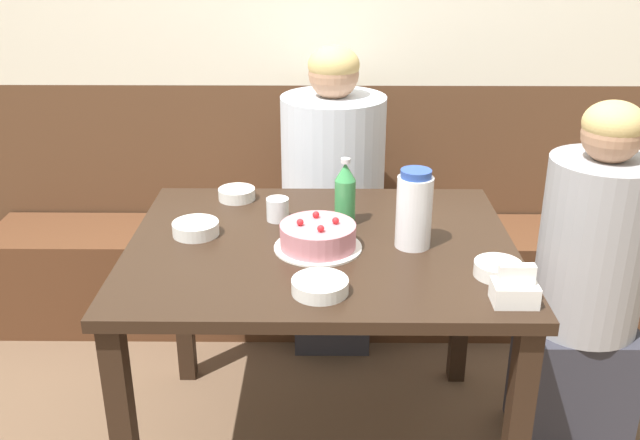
{
  "coord_description": "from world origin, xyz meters",
  "views": [
    {
      "loc": [
        0.02,
        -1.9,
        1.63
      ],
      "look_at": [
        -0.0,
        0.05,
        0.81
      ],
      "focal_mm": 40.0,
      "sensor_mm": 36.0,
      "label": 1
    }
  ],
  "objects_px": {
    "bench_seat": "(323,276)",
    "bowl_soup_white": "(237,194)",
    "birthday_cake": "(318,237)",
    "water_pitcher": "(414,210)",
    "napkin_holder": "(515,289)",
    "person_pale_blue_shirt": "(585,296)",
    "bowl_rice_small": "(196,228)",
    "bowl_side_dish": "(319,286)",
    "soju_bottle": "(345,193)",
    "bowl_sauce_shallow": "(498,269)",
    "person_teal_shirt": "(333,201)",
    "glass_water_tall": "(278,209)"
  },
  "relations": [
    {
      "from": "bench_seat",
      "to": "bowl_rice_small",
      "type": "bearing_deg",
      "value": -115.88
    },
    {
      "from": "birthday_cake",
      "to": "napkin_holder",
      "type": "relative_size",
      "value": 2.31
    },
    {
      "from": "water_pitcher",
      "to": "bowl_soup_white",
      "type": "xyz_separation_m",
      "value": [
        -0.55,
        0.37,
        -0.09
      ]
    },
    {
      "from": "soju_bottle",
      "to": "person_pale_blue_shirt",
      "type": "bearing_deg",
      "value": -6.13
    },
    {
      "from": "birthday_cake",
      "to": "water_pitcher",
      "type": "bearing_deg",
      "value": 4.3
    },
    {
      "from": "napkin_holder",
      "to": "person_pale_blue_shirt",
      "type": "relative_size",
      "value": 0.09
    },
    {
      "from": "water_pitcher",
      "to": "napkin_holder",
      "type": "relative_size",
      "value": 2.11
    },
    {
      "from": "bowl_soup_white",
      "to": "person_pale_blue_shirt",
      "type": "height_order",
      "value": "person_pale_blue_shirt"
    },
    {
      "from": "soju_bottle",
      "to": "bowl_sauce_shallow",
      "type": "xyz_separation_m",
      "value": [
        0.4,
        -0.35,
        -0.08
      ]
    },
    {
      "from": "soju_bottle",
      "to": "person_pale_blue_shirt",
      "type": "height_order",
      "value": "person_pale_blue_shirt"
    },
    {
      "from": "bench_seat",
      "to": "bowl_side_dish",
      "type": "relative_size",
      "value": 19.17
    },
    {
      "from": "napkin_holder",
      "to": "soju_bottle",
      "type": "bearing_deg",
      "value": 129.5
    },
    {
      "from": "birthday_cake",
      "to": "glass_water_tall",
      "type": "bearing_deg",
      "value": 121.77
    },
    {
      "from": "water_pitcher",
      "to": "bowl_soup_white",
      "type": "distance_m",
      "value": 0.67
    },
    {
      "from": "bowl_rice_small",
      "to": "bowl_sauce_shallow",
      "type": "distance_m",
      "value": 0.89
    },
    {
      "from": "birthday_cake",
      "to": "water_pitcher",
      "type": "xyz_separation_m",
      "value": [
        0.27,
        0.02,
        0.08
      ]
    },
    {
      "from": "napkin_holder",
      "to": "glass_water_tall",
      "type": "relative_size",
      "value": 1.52
    },
    {
      "from": "bowl_sauce_shallow",
      "to": "bowl_side_dish",
      "type": "bearing_deg",
      "value": -168.33
    },
    {
      "from": "bench_seat",
      "to": "bowl_sauce_shallow",
      "type": "bearing_deg",
      "value": -65.55
    },
    {
      "from": "bench_seat",
      "to": "glass_water_tall",
      "type": "height_order",
      "value": "glass_water_tall"
    },
    {
      "from": "bowl_soup_white",
      "to": "soju_bottle",
      "type": "bearing_deg",
      "value": -29.84
    },
    {
      "from": "bowl_side_dish",
      "to": "glass_water_tall",
      "type": "height_order",
      "value": "glass_water_tall"
    },
    {
      "from": "bench_seat",
      "to": "bowl_soup_white",
      "type": "relative_size",
      "value": 22.53
    },
    {
      "from": "soju_bottle",
      "to": "bowl_soup_white",
      "type": "relative_size",
      "value": 1.72
    },
    {
      "from": "water_pitcher",
      "to": "soju_bottle",
      "type": "xyz_separation_m",
      "value": [
        -0.19,
        0.16,
        -0.01
      ]
    },
    {
      "from": "bench_seat",
      "to": "bowl_side_dish",
      "type": "distance_m",
      "value": 1.27
    },
    {
      "from": "bowl_sauce_shallow",
      "to": "glass_water_tall",
      "type": "xyz_separation_m",
      "value": [
        -0.61,
        0.38,
        0.02
      ]
    },
    {
      "from": "birthday_cake",
      "to": "bowl_side_dish",
      "type": "relative_size",
      "value": 1.75
    },
    {
      "from": "bowl_soup_white",
      "to": "person_pale_blue_shirt",
      "type": "xyz_separation_m",
      "value": [
        1.11,
        -0.29,
        -0.23
      ]
    },
    {
      "from": "bench_seat",
      "to": "napkin_holder",
      "type": "relative_size",
      "value": 25.41
    },
    {
      "from": "bowl_side_dish",
      "to": "bench_seat",
      "type": "bearing_deg",
      "value": 89.87
    },
    {
      "from": "bowl_side_dish",
      "to": "person_teal_shirt",
      "type": "bearing_deg",
      "value": 87.58
    },
    {
      "from": "soju_bottle",
      "to": "person_pale_blue_shirt",
      "type": "xyz_separation_m",
      "value": [
        0.75,
        -0.08,
        -0.31
      ]
    },
    {
      "from": "bowl_soup_white",
      "to": "bowl_sauce_shallow",
      "type": "xyz_separation_m",
      "value": [
        0.76,
        -0.55,
        0.0
      ]
    },
    {
      "from": "bowl_rice_small",
      "to": "bowl_side_dish",
      "type": "xyz_separation_m",
      "value": [
        0.37,
        -0.36,
        -0.0
      ]
    },
    {
      "from": "water_pitcher",
      "to": "soju_bottle",
      "type": "height_order",
      "value": "water_pitcher"
    },
    {
      "from": "bowl_soup_white",
      "to": "person_teal_shirt",
      "type": "relative_size",
      "value": 0.1
    },
    {
      "from": "napkin_holder",
      "to": "person_pale_blue_shirt",
      "type": "xyz_separation_m",
      "value": [
        0.35,
        0.41,
        -0.25
      ]
    },
    {
      "from": "glass_water_tall",
      "to": "person_pale_blue_shirt",
      "type": "relative_size",
      "value": 0.06
    },
    {
      "from": "bowl_side_dish",
      "to": "glass_water_tall",
      "type": "bearing_deg",
      "value": 105.94
    },
    {
      "from": "bowl_soup_white",
      "to": "bowl_rice_small",
      "type": "bearing_deg",
      "value": -106.9
    },
    {
      "from": "soju_bottle",
      "to": "bowl_rice_small",
      "type": "distance_m",
      "value": 0.47
    },
    {
      "from": "soju_bottle",
      "to": "person_teal_shirt",
      "type": "xyz_separation_m",
      "value": [
        -0.03,
        0.57,
        -0.25
      ]
    },
    {
      "from": "soju_bottle",
      "to": "person_teal_shirt",
      "type": "relative_size",
      "value": 0.18
    },
    {
      "from": "person_teal_shirt",
      "to": "person_pale_blue_shirt",
      "type": "height_order",
      "value": "person_teal_shirt"
    },
    {
      "from": "bowl_sauce_shallow",
      "to": "water_pitcher",
      "type": "bearing_deg",
      "value": 137.71
    },
    {
      "from": "bench_seat",
      "to": "bowl_sauce_shallow",
      "type": "xyz_separation_m",
      "value": [
        0.47,
        -1.04,
        0.56
      ]
    },
    {
      "from": "bowl_sauce_shallow",
      "to": "glass_water_tall",
      "type": "height_order",
      "value": "glass_water_tall"
    },
    {
      "from": "birthday_cake",
      "to": "bowl_rice_small",
      "type": "relative_size",
      "value": 1.83
    },
    {
      "from": "water_pitcher",
      "to": "napkin_holder",
      "type": "height_order",
      "value": "water_pitcher"
    }
  ]
}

